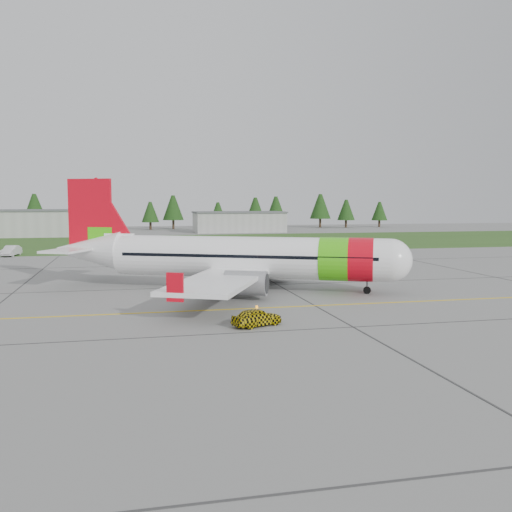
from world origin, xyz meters
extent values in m
plane|color=gray|center=(0.00, 0.00, 0.00)|extent=(320.00, 320.00, 0.00)
cylinder|color=white|center=(6.55, 17.35, 3.10)|extent=(25.25, 14.51, 3.90)
sphere|color=white|center=(18.36, 11.87, 3.10)|extent=(3.90, 3.90, 3.90)
cone|color=white|center=(-8.43, 24.32, 3.45)|extent=(8.00, 6.49, 3.90)
cube|color=black|center=(18.63, 11.74, 3.45)|extent=(2.55, 3.04, 0.56)
cylinder|color=#48D00F|center=(13.82, 13.98, 3.10)|extent=(4.04, 4.71, 3.98)
cylinder|color=red|center=(16.00, 12.97, 3.10)|extent=(3.68, 4.54, 3.98)
cube|color=white|center=(6.10, 17.57, 2.00)|extent=(18.50, 31.37, 0.36)
cube|color=red|center=(11.90, 32.42, 2.55)|extent=(1.17, 0.67, 2.00)
cube|color=red|center=(-1.52, 3.55, 2.55)|extent=(1.17, 0.67, 2.00)
cylinder|color=gray|center=(9.78, 21.93, 1.45)|extent=(4.15, 3.43, 2.10)
cylinder|color=gray|center=(5.14, 11.94, 1.45)|extent=(4.15, 3.43, 2.10)
cube|color=red|center=(-8.24, 24.23, 6.81)|extent=(4.33, 2.27, 7.61)
cube|color=#48D00F|center=(-7.25, 23.77, 4.61)|extent=(2.54, 1.48, 2.40)
cube|color=white|center=(-8.88, 24.53, 3.70)|extent=(7.76, 11.79, 0.22)
cylinder|color=slate|center=(16.54, 12.71, 0.70)|extent=(0.18, 0.18, 1.40)
cylinder|color=black|center=(16.54, 12.71, 0.34)|extent=(0.74, 0.54, 0.68)
cylinder|color=slate|center=(6.37, 20.53, 0.95)|extent=(0.22, 0.22, 1.90)
cylinder|color=black|center=(6.01, 20.70, 0.52)|extent=(1.13, 0.85, 1.04)
cylinder|color=slate|center=(4.01, 15.45, 0.95)|extent=(0.22, 0.22, 1.90)
cylinder|color=black|center=(3.65, 15.61, 0.52)|extent=(1.13, 0.85, 1.04)
imported|color=yellow|center=(3.78, 1.76, 1.78)|extent=(1.68, 1.79, 3.55)
imported|color=silver|center=(-22.19, 58.10, 2.44)|extent=(1.95, 1.88, 4.88)
cube|color=#30561E|center=(0.00, 82.00, 0.01)|extent=(320.00, 50.00, 0.03)
cube|color=gold|center=(0.00, 8.00, 0.01)|extent=(120.00, 0.25, 0.02)
cube|color=#A8A8A3|center=(-30.00, 110.00, 3.00)|extent=(32.00, 14.00, 6.00)
cube|color=#A8A8A3|center=(25.00, 118.00, 2.60)|extent=(24.00, 12.00, 5.20)
camera|label=1|loc=(-4.53, -35.07, 8.38)|focal=40.00mm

